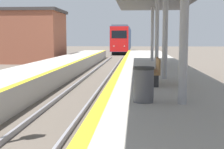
{
  "coord_description": "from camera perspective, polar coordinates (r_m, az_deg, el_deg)",
  "views": [
    {
      "loc": [
        2.5,
        -1.55,
        2.56
      ],
      "look_at": [
        0.61,
        23.13,
        -0.31
      ],
      "focal_mm": 50.0,
      "sensor_mm": 36.0,
      "label": 1
    }
  ],
  "objects": [
    {
      "name": "bench",
      "position": [
        10.92,
        7.74,
        0.72
      ],
      "size": [
        0.44,
        1.54,
        0.92
      ],
      "color": "brown",
      "rests_on": "platform_right"
    },
    {
      "name": "trash_bin",
      "position": [
        7.85,
        5.81,
        -1.83
      ],
      "size": [
        0.53,
        0.53,
        0.89
      ],
      "color": "#4C4C51",
      "rests_on": "platform_right"
    },
    {
      "name": "station_building",
      "position": [
        34.74,
        -16.29,
        6.74
      ],
      "size": [
        8.94,
        5.95,
        5.56
      ],
      "color": "brown",
      "rests_on": "ground"
    },
    {
      "name": "train",
      "position": [
        57.27,
        1.89,
        6.41
      ],
      "size": [
        2.84,
        21.65,
        4.63
      ],
      "color": "black",
      "rests_on": "ground"
    }
  ]
}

